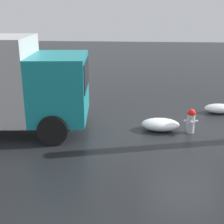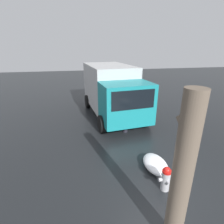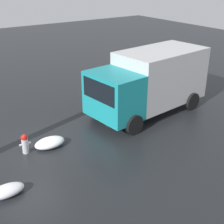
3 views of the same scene
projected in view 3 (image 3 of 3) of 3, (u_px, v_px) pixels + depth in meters
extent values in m
plane|color=black|center=(26.00, 153.00, 12.31)|extent=(60.00, 60.00, 0.00)
cylinder|color=#B7B7BC|center=(25.00, 146.00, 12.18)|extent=(0.26, 0.26, 0.63)
cylinder|color=red|center=(24.00, 138.00, 12.04)|extent=(0.27, 0.27, 0.07)
sphere|color=red|center=(24.00, 137.00, 12.02)|extent=(0.22, 0.22, 0.22)
cylinder|color=#B7B7BC|center=(24.00, 142.00, 12.29)|extent=(0.12, 0.10, 0.11)
cylinder|color=#B7B7BC|center=(21.00, 145.00, 12.06)|extent=(0.10, 0.09, 0.09)
cylinder|color=#B7B7BC|center=(29.00, 143.00, 12.24)|extent=(0.10, 0.09, 0.09)
cube|color=teal|center=(114.00, 95.00, 13.94)|extent=(1.96, 2.66, 2.03)
cube|color=black|center=(98.00, 91.00, 13.26)|extent=(0.25, 2.09, 0.89)
cube|color=#BCBCBC|center=(160.00, 76.00, 15.65)|extent=(4.71, 2.94, 2.61)
cylinder|color=black|center=(134.00, 125.00, 13.55)|extent=(0.92, 0.37, 0.90)
cylinder|color=black|center=(98.00, 107.00, 15.28)|extent=(0.92, 0.37, 0.90)
cylinder|color=black|center=(192.00, 101.00, 15.99)|extent=(0.92, 0.37, 0.90)
cylinder|color=black|center=(156.00, 88.00, 17.72)|extent=(0.92, 0.37, 0.90)
cylinder|color=#23232D|center=(109.00, 117.00, 14.32)|extent=(0.25, 0.25, 0.81)
cylinder|color=black|center=(108.00, 103.00, 14.01)|extent=(0.37, 0.37, 0.67)
sphere|color=tan|center=(108.00, 93.00, 13.83)|extent=(0.22, 0.22, 0.22)
ellipsoid|color=white|center=(50.00, 143.00, 12.64)|extent=(1.25, 0.78, 0.39)
ellipsoid|color=white|center=(6.00, 191.00, 9.89)|extent=(1.15, 0.60, 0.36)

